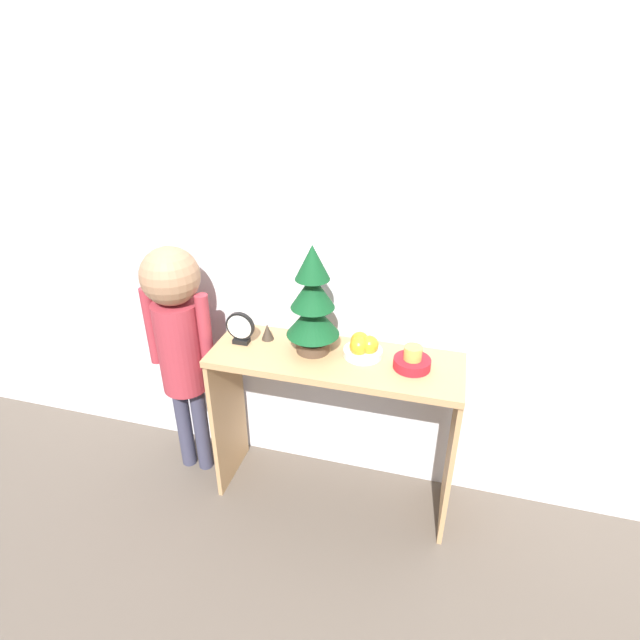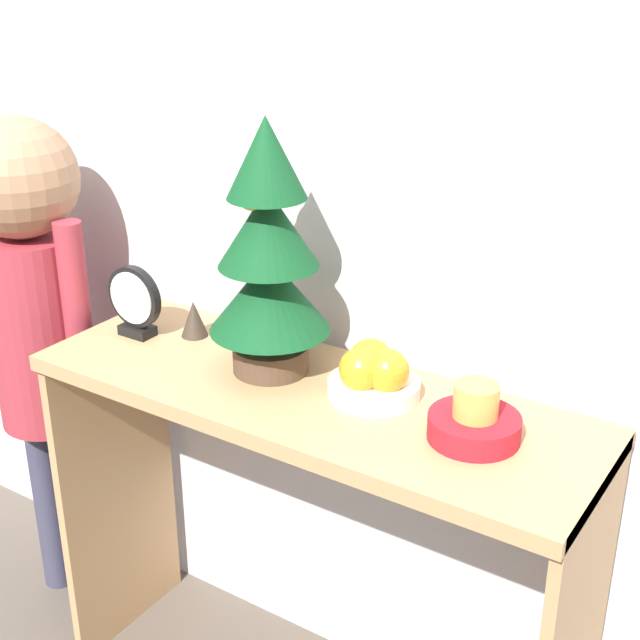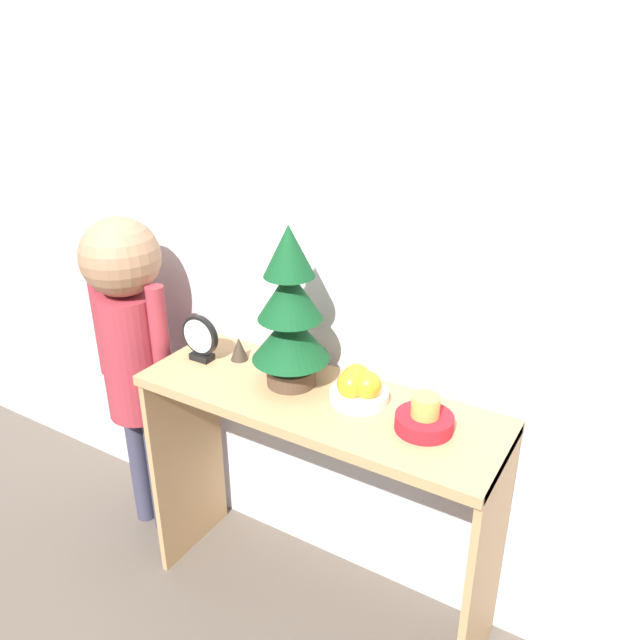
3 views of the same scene
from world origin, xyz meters
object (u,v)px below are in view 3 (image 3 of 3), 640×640
object	(u,v)px
fruit_bowl	(359,387)
desk_clock	(200,339)
child_figure	(131,333)
mini_tree	(290,311)
singing_bowl	(424,419)
figurine	(239,348)

from	to	relation	value
fruit_bowl	desk_clock	size ratio (longest dim) A/B	1.11
child_figure	desk_clock	bearing A→B (deg)	0.84
desk_clock	child_figure	world-z (taller)	child_figure
mini_tree	singing_bowl	distance (m)	0.46
fruit_bowl	figurine	distance (m)	0.43
mini_tree	desk_clock	xyz separation A→B (m)	(-0.31, -0.02, -0.15)
fruit_bowl	child_figure	world-z (taller)	child_figure
mini_tree	figurine	size ratio (longest dim) A/B	6.30
desk_clock	mini_tree	bearing A→B (deg)	4.15
desk_clock	fruit_bowl	bearing A→B (deg)	3.93
mini_tree	figurine	distance (m)	0.29
figurine	singing_bowl	bearing A→B (deg)	-5.73
mini_tree	singing_bowl	world-z (taller)	mini_tree
figurine	child_figure	distance (m)	0.40
desk_clock	child_figure	xyz separation A→B (m)	(-0.30, -0.00, -0.05)
singing_bowl	figurine	bearing A→B (deg)	174.27
mini_tree	singing_bowl	xyz separation A→B (m)	(0.42, -0.02, -0.19)
singing_bowl	figurine	xyz separation A→B (m)	(-0.63, 0.06, 0.00)
singing_bowl	figurine	world-z (taller)	singing_bowl
singing_bowl	mini_tree	bearing A→B (deg)	176.59
mini_tree	child_figure	distance (m)	0.65
fruit_bowl	singing_bowl	xyz separation A→B (m)	(0.21, -0.04, -0.01)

